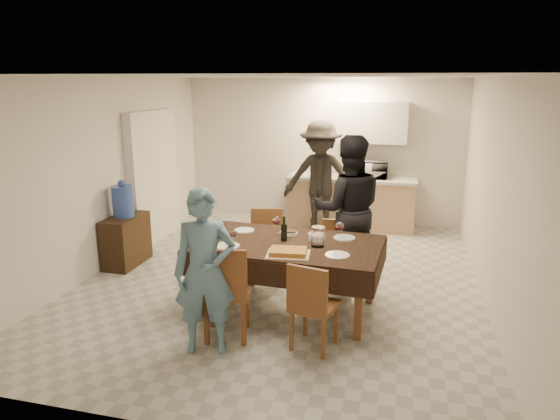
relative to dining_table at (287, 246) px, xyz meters
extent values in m
cube|color=#B0B0AB|center=(-0.27, 0.81, -0.77)|extent=(5.00, 6.00, 0.02)
cube|color=white|center=(-0.27, 0.81, 1.83)|extent=(5.00, 6.00, 0.02)
cube|color=beige|center=(-0.27, 3.81, 0.53)|extent=(5.00, 0.02, 2.60)
cube|color=beige|center=(-0.27, -2.19, 0.53)|extent=(5.00, 0.02, 2.60)
cube|color=beige|center=(-2.77, 0.81, 0.53)|extent=(0.02, 6.00, 2.60)
cube|color=beige|center=(2.23, 0.81, 0.53)|extent=(0.02, 6.00, 2.60)
cube|color=silver|center=(-2.69, 2.01, 0.28)|extent=(0.15, 1.40, 2.10)
cube|color=tan|center=(0.33, 3.49, -0.34)|extent=(2.20, 0.60, 0.86)
cube|color=beige|center=(0.33, 3.49, 0.12)|extent=(2.24, 0.64, 0.05)
cube|color=silver|center=(0.63, 3.63, 1.08)|extent=(1.20, 0.34, 0.70)
cube|color=black|center=(0.00, 0.00, 0.02)|extent=(2.13, 1.32, 0.04)
cube|color=brown|center=(0.00, 0.00, -0.39)|extent=(0.08, 0.08, 0.76)
cube|color=brown|center=(-0.45, -0.75, -0.28)|extent=(0.55, 0.55, 0.05)
cube|color=brown|center=(-0.45, -0.96, -0.01)|extent=(0.46, 0.14, 0.49)
cube|color=brown|center=(0.45, -0.75, -0.33)|extent=(0.49, 0.49, 0.05)
cube|color=brown|center=(0.45, -0.93, -0.09)|extent=(0.41, 0.13, 0.44)
cube|color=brown|center=(-0.45, 0.75, -0.32)|extent=(0.51, 0.51, 0.05)
cube|color=brown|center=(-0.45, 0.56, -0.06)|extent=(0.42, 0.14, 0.45)
cube|color=brown|center=(0.45, 0.75, -0.36)|extent=(0.39, 0.39, 0.05)
cube|color=brown|center=(0.45, 0.58, -0.13)|extent=(0.39, 0.05, 0.41)
cube|color=#2F200F|center=(-2.55, 0.85, -0.42)|extent=(0.38, 0.76, 0.71)
cylinder|color=#3959BA|center=(-2.55, 0.85, 0.16)|extent=(0.29, 0.29, 0.44)
cylinder|color=white|center=(0.35, -0.05, 0.15)|extent=(0.14, 0.14, 0.22)
cube|color=#C47F39|center=(0.10, -0.38, 0.06)|extent=(0.48, 0.38, 0.06)
cylinder|color=white|center=(0.30, 0.18, 0.07)|extent=(0.19, 0.19, 0.07)
cylinder|color=white|center=(-0.05, 0.28, 0.05)|extent=(0.19, 0.19, 0.03)
cylinder|color=white|center=(-0.60, -0.30, 0.05)|extent=(0.27, 0.27, 0.02)
cylinder|color=white|center=(0.60, -0.30, 0.04)|extent=(0.25, 0.25, 0.01)
cylinder|color=white|center=(-0.60, 0.30, 0.04)|extent=(0.24, 0.24, 0.01)
cylinder|color=white|center=(0.60, 0.30, 0.04)|extent=(0.25, 0.25, 0.01)
imported|color=silver|center=(0.69, 3.49, 0.28)|extent=(0.51, 0.34, 0.28)
imported|color=#59809D|center=(-0.55, -1.05, 0.04)|extent=(0.68, 0.54, 1.61)
imported|color=black|center=(0.55, 1.05, 0.18)|extent=(1.06, 0.91, 1.91)
imported|color=black|center=(-0.15, 3.04, 0.19)|extent=(1.24, 0.71, 1.91)
camera|label=1|loc=(1.21, -5.14, 1.80)|focal=32.00mm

